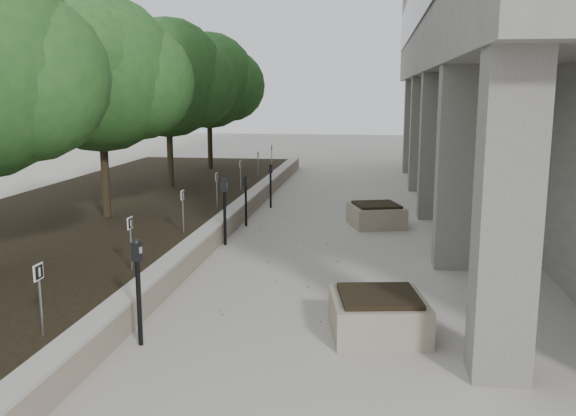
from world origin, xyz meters
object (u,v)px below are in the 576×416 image
Objects in this scene: crabapple_tree_5 at (209,101)px; planter_front at (378,314)px; parking_meter_3 at (225,211)px; crabapple_tree_3 at (101,107)px; parking_meter_4 at (246,201)px; parking_meter_2 at (139,292)px; crabapple_tree_4 at (168,103)px; planter_back at (376,215)px; parking_meter_5 at (271,186)px.

crabapple_tree_5 reaches higher than planter_front.
planter_front is at bearing -63.01° from parking_meter_3.
crabapple_tree_3 is 4.10m from parking_meter_3.
planter_front is at bearing -67.01° from crabapple_tree_5.
parking_meter_3 is 2.07m from parking_meter_4.
parking_meter_2 is 5.80m from parking_meter_3.
crabapple_tree_5 is 9.75m from parking_meter_4.
crabapple_tree_4 reaches higher than parking_meter_3.
crabapple_tree_4 reaches higher than planter_front.
crabapple_tree_3 is 7.46m from planter_back.
parking_meter_3 reaches higher than parking_meter_2.
parking_meter_2 is 1.14× the size of parking_meter_4.
crabapple_tree_5 is at bearing 90.00° from crabapple_tree_3.
planter_back is (3.39, 0.49, -0.37)m from parking_meter_4.
crabapple_tree_3 is 10.00m from crabapple_tree_5.
planter_front is (3.21, -9.71, -0.36)m from parking_meter_5.
parking_meter_2 reaches higher than parking_meter_5.
crabapple_tree_5 is 7.50m from parking_meter_5.
crabapple_tree_5 is 4.03× the size of parking_meter_5.
crabapple_tree_5 is 3.45× the size of parking_meter_3.
parking_meter_4 is at bearing 19.30° from crabapple_tree_3.
parking_meter_3 is at bearing 107.97° from parking_meter_2.
crabapple_tree_4 is 8.01m from planter_back.
crabapple_tree_3 is at bearing 138.93° from planter_front.
crabapple_tree_5 is 3.55× the size of parking_meter_2.
crabapple_tree_4 is at bearing -90.00° from crabapple_tree_5.
crabapple_tree_5 reaches higher than parking_meter_5.
crabapple_tree_3 is 5.76m from parking_meter_5.
planter_front is at bearing -41.07° from crabapple_tree_3.
parking_meter_2 is (3.44, -6.71, -2.35)m from crabapple_tree_3.
crabapple_tree_5 reaches higher than parking_meter_2.
parking_meter_3 is at bearing -73.41° from crabapple_tree_5.
planter_back is at bearing 8.01° from parking_meter_4.
crabapple_tree_3 is 1.00× the size of crabapple_tree_5.
planter_front is (3.29, 0.84, -0.45)m from parking_meter_2.
crabapple_tree_3 is at bearing -90.00° from crabapple_tree_4.
crabapple_tree_3 reaches higher than planter_back.
crabapple_tree_4 reaches higher than planter_back.
planter_front is at bearing -58.22° from crabapple_tree_4.
parking_meter_5 is 3.89m from planter_back.
parking_meter_2 is at bearing -96.18° from parking_meter_3.
crabapple_tree_5 reaches higher than planter_back.
crabapple_tree_5 is at bearing 128.74° from planter_back.
crabapple_tree_3 is 4.04× the size of parking_meter_4.
parking_meter_4 is (3.31, -3.84, -2.45)m from crabapple_tree_4.
crabapple_tree_3 is 4.09× the size of planter_front.
parking_meter_5 is 1.01× the size of planter_front.
crabapple_tree_3 is 5.00m from crabapple_tree_4.
parking_meter_5 is at bearing 145.38° from planter_back.
crabapple_tree_4 is 1.00× the size of crabapple_tree_5.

